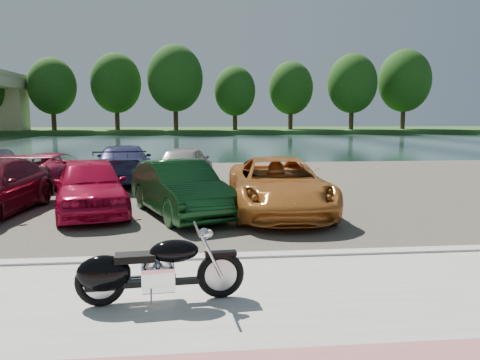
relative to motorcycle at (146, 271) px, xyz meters
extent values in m
plane|color=#595447|center=(1.38, 0.02, -0.56)|extent=(200.00, 200.00, 0.00)
cube|color=#A4A19A|center=(1.38, -0.98, -0.51)|extent=(60.00, 6.00, 0.10)
cube|color=#A4A19A|center=(1.38, 2.02, -0.49)|extent=(60.00, 0.30, 0.14)
cube|color=#3C3830|center=(1.38, 11.02, -0.54)|extent=(60.00, 18.00, 0.04)
cube|color=#172927|center=(1.38, 40.02, -0.56)|extent=(120.00, 40.00, 0.00)
cube|color=#224217|center=(1.38, 72.02, -0.26)|extent=(120.00, 24.00, 0.60)
cube|color=tan|center=(-26.62, 66.02, 3.04)|extent=(6.00, 4.00, 7.20)
cylinder|color=#372814|center=(-19.62, 66.02, 2.51)|extent=(0.70, 0.70, 4.95)
ellipsoid|color=#103B10|center=(-19.62, 66.02, 6.47)|extent=(6.93, 6.93, 8.32)
cylinder|color=#372814|center=(-10.62, 67.42, 2.74)|extent=(0.70, 0.70, 5.40)
ellipsoid|color=#103B10|center=(-10.62, 67.42, 7.06)|extent=(7.56, 7.56, 9.07)
cylinder|color=#372814|center=(-1.62, 64.62, 2.96)|extent=(0.70, 0.70, 5.85)
ellipsoid|color=#103B10|center=(-1.62, 64.62, 7.64)|extent=(8.19, 8.19, 9.83)
cylinder|color=#372814|center=(7.38, 66.02, 2.29)|extent=(0.70, 0.70, 4.50)
ellipsoid|color=#103B10|center=(7.38, 66.02, 5.89)|extent=(6.30, 6.30, 7.56)
cylinder|color=#372814|center=(16.38, 67.42, 2.51)|extent=(0.70, 0.70, 4.95)
ellipsoid|color=#103B10|center=(16.38, 67.42, 6.47)|extent=(6.93, 6.93, 8.32)
cylinder|color=#372814|center=(25.38, 64.62, 2.74)|extent=(0.70, 0.70, 5.40)
ellipsoid|color=#103B10|center=(25.38, 64.62, 7.06)|extent=(7.56, 7.56, 9.07)
cylinder|color=#372814|center=(34.38, 66.02, 2.96)|extent=(0.70, 0.70, 5.85)
ellipsoid|color=#103B10|center=(34.38, 66.02, 7.64)|extent=(8.19, 8.19, 9.83)
torus|color=black|center=(1.04, 0.08, -0.12)|extent=(0.69, 0.18, 0.68)
torus|color=black|center=(-0.60, -0.06, -0.12)|extent=(0.69, 0.18, 0.68)
cylinder|color=#B2B2B7|center=(1.04, 0.08, -0.12)|extent=(0.46, 0.10, 0.46)
cylinder|color=#B2B2B7|center=(-0.60, -0.06, -0.12)|extent=(0.46, 0.10, 0.46)
cylinder|color=silver|center=(0.91, -0.03, 0.18)|extent=(0.33, 0.08, 0.63)
cylinder|color=silver|center=(0.89, 0.17, 0.18)|extent=(0.33, 0.08, 0.63)
cylinder|color=silver|center=(0.71, 0.05, 0.57)|extent=(0.10, 0.75, 0.04)
sphere|color=silver|center=(0.81, 0.06, 0.49)|extent=(0.17, 0.17, 0.16)
sphere|color=silver|center=(0.88, 0.07, 0.49)|extent=(0.12, 0.12, 0.11)
cube|color=black|center=(1.04, 0.08, 0.19)|extent=(0.46, 0.18, 0.06)
cube|color=black|center=(0.22, 0.01, -0.18)|extent=(1.20, 0.20, 0.08)
cube|color=silver|center=(0.17, 0.01, -0.11)|extent=(0.47, 0.36, 0.34)
cylinder|color=silver|center=(0.27, 0.02, 0.09)|extent=(0.26, 0.20, 0.27)
cylinder|color=silver|center=(0.07, 0.00, 0.09)|extent=(0.26, 0.20, 0.27)
ellipsoid|color=black|center=(0.40, 0.03, 0.26)|extent=(0.71, 0.41, 0.32)
cube|color=black|center=(-0.13, -0.02, 0.20)|extent=(0.57, 0.32, 0.10)
ellipsoid|color=black|center=(-0.55, -0.05, 0.00)|extent=(0.75, 0.39, 0.50)
cube|color=black|center=(-0.60, -0.06, -0.07)|extent=(0.41, 0.21, 0.30)
cylinder|color=silver|center=(-0.14, 0.14, -0.24)|extent=(1.10, 0.18, 0.09)
cylinder|color=silver|center=(-0.14, 0.14, -0.16)|extent=(1.10, 0.18, 0.09)
cylinder|color=#B2B2B7|center=(0.08, -0.18, -0.33)|extent=(0.04, 0.14, 0.22)
imported|color=#BA0C36|center=(-2.11, 6.60, 0.24)|extent=(2.85, 4.77, 1.52)
imported|color=black|center=(0.32, 6.07, 0.21)|extent=(3.01, 4.67, 1.45)
imported|color=#BE712B|center=(3.00, 6.13, 0.23)|extent=(2.70, 5.51, 1.51)
imported|color=#A21B3D|center=(-4.67, 12.28, 0.10)|extent=(2.82, 4.78, 1.25)
imported|color=navy|center=(-2.01, 12.42, 0.24)|extent=(2.58, 5.39, 1.52)
imported|color=#A6A5A1|center=(0.40, 12.40, 0.22)|extent=(2.55, 4.61, 1.49)
camera|label=1|loc=(0.66, -6.31, 2.12)|focal=35.00mm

